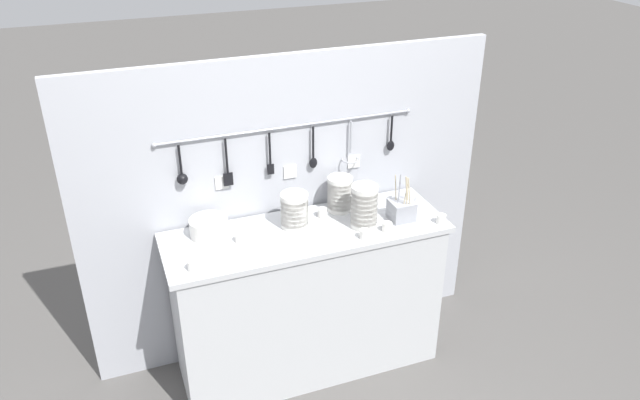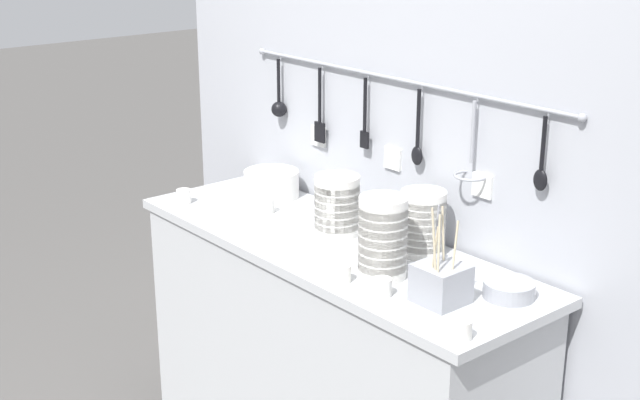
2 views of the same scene
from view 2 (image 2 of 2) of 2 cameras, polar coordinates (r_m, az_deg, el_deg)
counter at (r=2.95m, az=0.71°, el=-10.75°), size 1.48×0.49×0.89m
back_wall at (r=2.94m, az=4.90°, el=-1.71°), size 2.28×0.11×1.74m
bowl_stack_tall_left at (r=2.65m, az=6.60°, el=-1.44°), size 0.14×0.14×0.20m
bowl_stack_back_corner at (r=2.79m, az=1.09°, el=-0.33°), size 0.14×0.14×0.19m
bowl_stack_nested_right at (r=2.47m, az=4.04°, el=-2.40°), size 0.14×0.14×0.23m
plate_stack at (r=3.17m, az=-3.12°, el=1.06°), size 0.20×0.20×0.09m
steel_mixing_bowl at (r=2.43m, az=12.00°, el=-5.61°), size 0.14×0.14×0.04m
cutlery_caddy at (r=2.36m, az=7.75°, el=-5.26°), size 0.12×0.12×0.27m
cup_front_left at (r=2.18m, az=9.06°, el=-8.19°), size 0.05×0.05×0.05m
cup_back_left at (r=2.39m, az=4.02°, el=-5.58°), size 0.05×0.05×0.05m
cup_beside_plates at (r=3.01m, az=-3.41°, el=-0.36°), size 0.05×0.05×0.05m
cup_edge_near at (r=3.13m, az=-8.72°, el=0.24°), size 0.05×0.05×0.05m
cup_front_right at (r=2.47m, az=1.42°, el=-4.72°), size 0.05×0.05×0.05m
cup_mid_row at (r=2.73m, az=4.19°, el=-2.43°), size 0.05×0.05×0.05m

